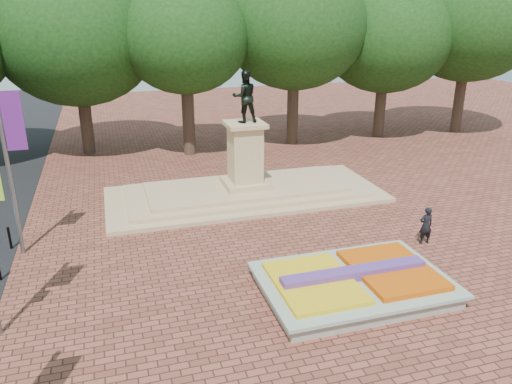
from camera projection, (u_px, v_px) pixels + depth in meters
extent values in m
plane|color=brown|center=(304.00, 269.00, 18.63)|extent=(90.00, 90.00, 0.00)
cube|color=gray|center=(353.00, 287.00, 17.03)|extent=(6.00, 4.00, 0.45)
cube|color=#A5B09F|center=(354.00, 280.00, 16.94)|extent=(6.30, 4.30, 0.12)
cube|color=#DB5E0C|center=(392.00, 270.00, 17.29)|extent=(2.60, 3.40, 0.22)
cube|color=yellow|center=(314.00, 283.00, 16.50)|extent=(2.60, 3.40, 0.18)
cube|color=#502E7F|center=(354.00, 274.00, 16.86)|extent=(5.20, 0.55, 0.38)
cube|color=tan|center=(245.00, 195.00, 25.78)|extent=(14.00, 6.00, 0.20)
cube|color=tan|center=(245.00, 191.00, 25.71)|extent=(12.00, 5.00, 0.20)
cube|color=tan|center=(245.00, 187.00, 25.64)|extent=(10.00, 4.00, 0.20)
cube|color=tan|center=(245.00, 183.00, 25.55)|extent=(2.20, 2.20, 0.30)
cube|color=tan|center=(245.00, 154.00, 25.01)|extent=(1.50, 1.50, 2.80)
cube|color=tan|center=(245.00, 124.00, 24.49)|extent=(1.90, 1.90, 0.20)
imported|color=black|center=(245.00, 97.00, 24.02)|extent=(1.22, 0.95, 2.50)
cylinder|color=#3A2720|center=(83.00, 127.00, 31.90)|extent=(0.80, 0.80, 4.00)
ellipsoid|color=black|center=(73.00, 51.00, 30.28)|extent=(8.80, 8.80, 7.48)
cylinder|color=#3A2720|center=(191.00, 120.00, 33.82)|extent=(0.80, 0.80, 4.00)
ellipsoid|color=black|center=(188.00, 49.00, 32.19)|extent=(8.80, 8.80, 7.48)
cylinder|color=#3A2720|center=(288.00, 114.00, 35.73)|extent=(0.80, 0.80, 4.00)
ellipsoid|color=black|center=(289.00, 46.00, 34.10)|extent=(8.80, 8.80, 7.48)
cylinder|color=#3A2720|center=(375.00, 109.00, 37.64)|extent=(0.80, 0.80, 4.00)
ellipsoid|color=black|center=(380.00, 44.00, 36.01)|extent=(8.80, 8.80, 7.48)
cylinder|color=#3A2720|center=(453.00, 104.00, 39.55)|extent=(0.80, 0.80, 4.00)
ellipsoid|color=black|center=(462.00, 43.00, 37.92)|extent=(8.80, 8.80, 7.48)
cylinder|color=slate|center=(8.00, 169.00, 18.67)|extent=(0.16, 0.16, 7.00)
cube|color=#681E80|center=(13.00, 121.00, 18.17)|extent=(0.70, 0.04, 2.20)
cylinder|color=black|center=(10.00, 239.00, 20.04)|extent=(0.10, 0.10, 0.90)
sphere|color=black|center=(8.00, 228.00, 19.88)|extent=(0.12, 0.12, 0.12)
imported|color=black|center=(426.00, 225.00, 20.42)|extent=(0.61, 0.42, 1.60)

